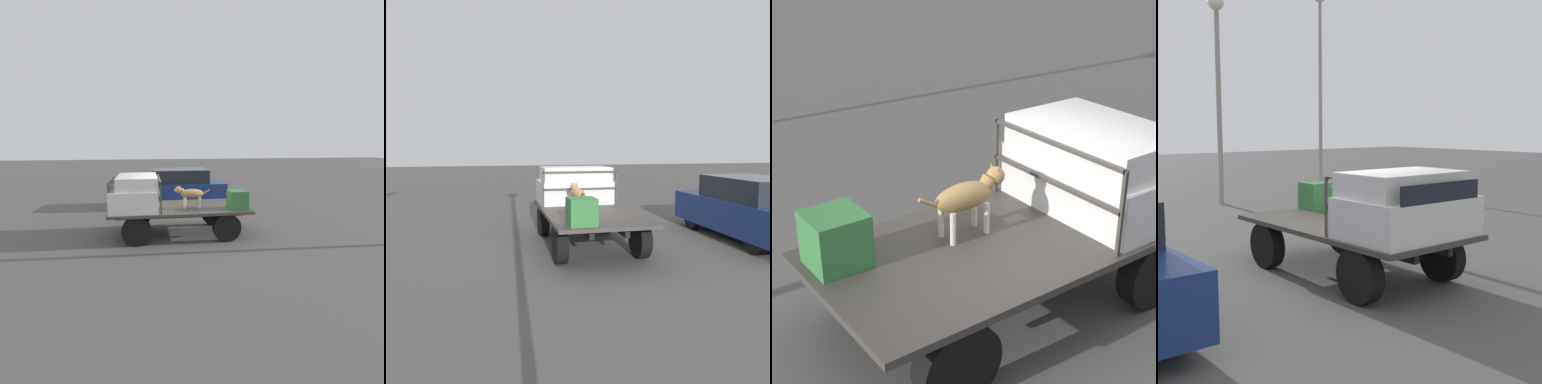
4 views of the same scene
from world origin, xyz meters
TOP-DOWN VIEW (x-y plane):
  - ground_plane at (0.00, 0.00)m, footprint 80.00×80.00m
  - flatbed_truck at (0.00, 0.00)m, footprint 4.13×2.08m
  - truck_cab at (1.31, 0.00)m, footprint 1.35×1.96m
  - truck_headboard at (0.60, 0.00)m, footprint 0.04×1.96m
  - dog at (-0.29, 0.29)m, footprint 1.10×0.29m
  - cargo_crate at (-1.70, 0.52)m, footprint 0.54×0.54m
  - light_pole_near at (-9.09, 2.04)m, footprint 0.52×0.52m
  - light_pole_far at (-12.16, 8.33)m, footprint 0.51×0.51m

SIDE VIEW (x-z plane):
  - ground_plane at x=0.00m, z-range 0.00..0.00m
  - flatbed_truck at x=0.00m, z-range 0.20..1.07m
  - cargo_crate at x=-1.70m, z-range 0.87..1.41m
  - dog at x=-0.29m, z-range 0.96..1.67m
  - truck_cab at x=1.31m, z-range 0.85..1.83m
  - truck_headboard at x=0.60m, z-range 1.02..1.93m
  - light_pole_near at x=-9.09m, z-range 1.32..7.96m
  - light_pole_far at x=-12.16m, z-range 1.41..9.69m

